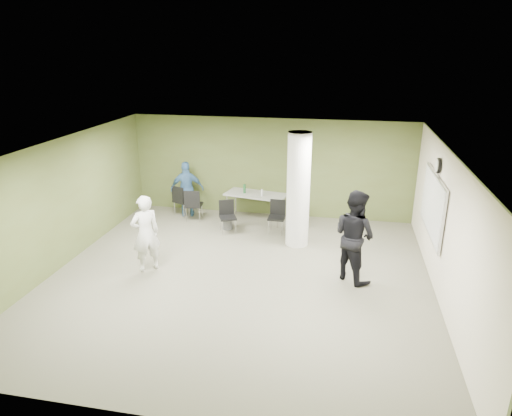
% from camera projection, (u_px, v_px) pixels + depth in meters
% --- Properties ---
extents(floor, '(8.00, 8.00, 0.00)m').
position_uv_depth(floor, '(239.00, 278.00, 9.71)').
color(floor, '#5C5948').
rests_on(floor, ground).
extents(ceiling, '(8.00, 8.00, 0.00)m').
position_uv_depth(ceiling, '(238.00, 148.00, 8.77)').
color(ceiling, white).
rests_on(ceiling, wall_back).
extents(wall_back, '(8.00, 2.80, 0.02)m').
position_uv_depth(wall_back, '(271.00, 168.00, 12.94)').
color(wall_back, '#4D5628').
rests_on(wall_back, floor).
extents(wall_left, '(0.02, 8.00, 2.80)m').
position_uv_depth(wall_left, '(61.00, 204.00, 9.97)').
color(wall_left, '#4D5628').
rests_on(wall_left, floor).
extents(wall_right_cream, '(0.02, 8.00, 2.80)m').
position_uv_depth(wall_right_cream, '(447.00, 231.00, 8.52)').
color(wall_right_cream, beige).
rests_on(wall_right_cream, floor).
extents(column, '(0.56, 0.56, 2.80)m').
position_uv_depth(column, '(298.00, 190.00, 10.91)').
color(column, silver).
rests_on(column, floor).
extents(whiteboard, '(0.05, 2.30, 1.30)m').
position_uv_depth(whiteboard, '(433.00, 205.00, 9.61)').
color(whiteboard, silver).
rests_on(whiteboard, wall_right_cream).
extents(wall_clock, '(0.06, 0.32, 0.32)m').
position_uv_depth(wall_clock, '(438.00, 166.00, 9.32)').
color(wall_clock, black).
rests_on(wall_clock, wall_right_cream).
extents(folding_table, '(1.78, 1.03, 1.04)m').
position_uv_depth(folding_table, '(256.00, 195.00, 12.65)').
color(folding_table, gray).
rests_on(folding_table, floor).
extents(wastebasket, '(0.28, 0.28, 0.32)m').
position_uv_depth(wastebasket, '(227.00, 223.00, 12.27)').
color(wastebasket, '#4C4C4C').
rests_on(wastebasket, floor).
extents(chair_back_left, '(0.60, 0.60, 0.91)m').
position_uv_depth(chair_back_left, '(181.00, 199.00, 13.05)').
color(chair_back_left, black).
rests_on(chair_back_left, floor).
extents(chair_back_right, '(0.51, 0.51, 0.92)m').
position_uv_depth(chair_back_right, '(193.00, 203.00, 12.68)').
color(chair_back_right, black).
rests_on(chair_back_right, floor).
extents(chair_table_left, '(0.55, 0.55, 0.84)m').
position_uv_depth(chair_table_left, '(227.00, 214.00, 12.01)').
color(chair_table_left, black).
rests_on(chair_table_left, floor).
extents(chair_table_right, '(0.44, 0.44, 0.86)m').
position_uv_depth(chair_table_right, '(277.00, 214.00, 11.96)').
color(chair_table_right, black).
rests_on(chair_table_right, floor).
extents(woman_white, '(0.74, 0.73, 1.71)m').
position_uv_depth(woman_white, '(146.00, 234.00, 9.78)').
color(woman_white, silver).
rests_on(woman_white, floor).
extents(man_black, '(1.20, 1.19, 1.95)m').
position_uv_depth(man_black, '(354.00, 236.00, 9.37)').
color(man_black, black).
rests_on(man_black, floor).
extents(man_blue, '(1.01, 0.62, 1.60)m').
position_uv_depth(man_blue, '(187.00, 189.00, 13.01)').
color(man_blue, '#3B6592').
rests_on(man_blue, floor).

